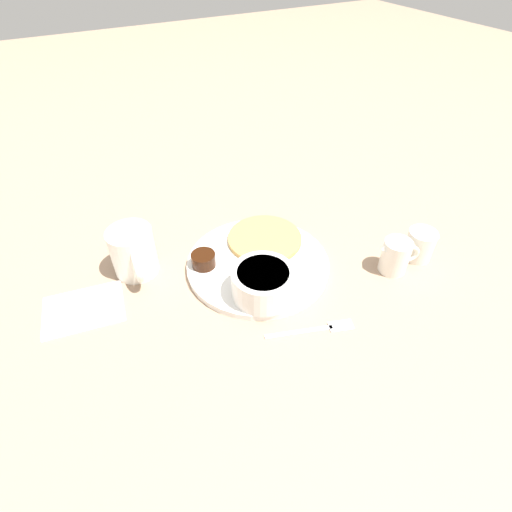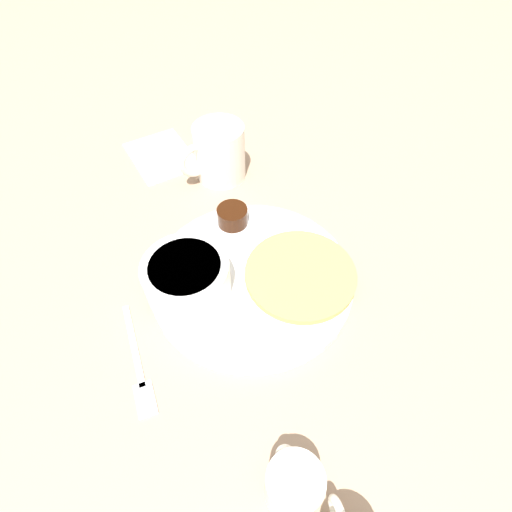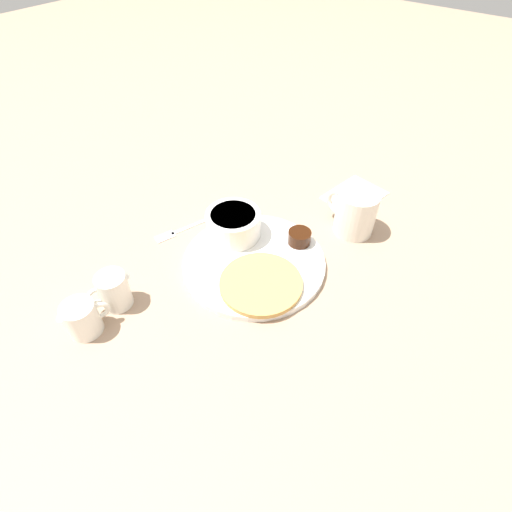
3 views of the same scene
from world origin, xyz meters
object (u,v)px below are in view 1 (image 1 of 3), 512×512
Objects in this scene: bowl at (263,282)px; fork at (320,328)px; creamer_pitcher_near at (396,256)px; creamer_pitcher_far at (419,245)px; coffee_mug at (134,252)px; plate at (258,264)px.

bowl is 0.74× the size of fork.
creamer_pitcher_near is at bearing -11.59° from bowl.
fork is at bearing -165.48° from creamer_pitcher_near.
creamer_pitcher_far is at bearing 12.12° from fork.
creamer_pitcher_far is at bearing -24.17° from coffee_mug.
coffee_mug is 1.53× the size of creamer_pitcher_near.
plate is 0.30m from creamer_pitcher_far.
creamer_pitcher_near reaches higher than plate.
creamer_pitcher_far is 0.27m from fork.
bowl reaches higher than creamer_pitcher_far.
creamer_pitcher_far is 0.52× the size of fork.
bowl is 0.95× the size of coffee_mug.
creamer_pitcher_near reaches higher than bowl.
coffee_mug reaches higher than creamer_pitcher_far.
bowl is at bearing 168.41° from creamer_pitcher_near.
creamer_pitcher_far is (0.06, 0.01, -0.00)m from creamer_pitcher_near.
creamer_pitcher_near is (0.41, -0.22, -0.01)m from coffee_mug.
plate is 0.18m from fork.
coffee_mug is at bearing 154.76° from plate.
bowl is at bearing -112.80° from plate.
plate is 2.50× the size of bowl.
bowl reaches higher than fork.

